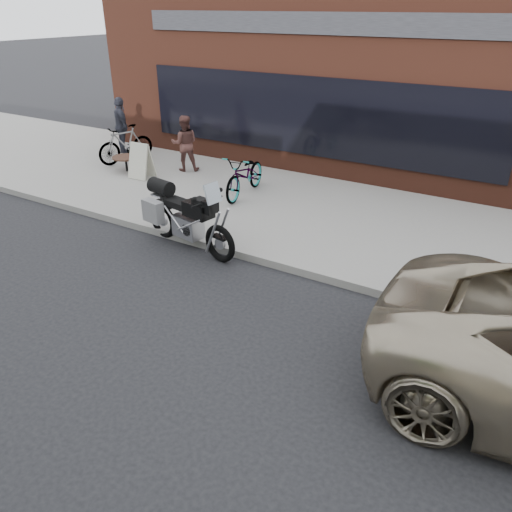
{
  "coord_description": "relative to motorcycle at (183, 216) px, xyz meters",
  "views": [
    {
      "loc": [
        3.67,
        -3.02,
        4.33
      ],
      "look_at": [
        0.14,
        2.84,
        0.85
      ],
      "focal_mm": 35.0,
      "sensor_mm": 36.0,
      "label": 1
    }
  ],
  "objects": [
    {
      "name": "near_sidewalk",
      "position": [
        2.16,
        3.1,
        -0.57
      ],
      "size": [
        44.0,
        6.0,
        0.15
      ],
      "primitive_type": "cube",
      "color": "gray",
      "rests_on": "ground"
    },
    {
      "name": "bicycle_rear",
      "position": [
        -4.83,
        3.42,
        0.03
      ],
      "size": [
        0.95,
        1.83,
        1.06
      ],
      "primitive_type": "imported",
      "rotation": [
        0.0,
        0.0,
        -0.27
      ],
      "color": "gray",
      "rests_on": "near_sidewalk"
    },
    {
      "name": "cafe_table",
      "position": [
        -4.19,
        2.73,
        -0.12
      ],
      "size": [
        0.72,
        0.72,
        0.41
      ],
      "color": "black",
      "rests_on": "near_sidewalk"
    },
    {
      "name": "motorcycle",
      "position": [
        0.0,
        0.0,
        0.0
      ],
      "size": [
        2.36,
        0.83,
        1.5
      ],
      "rotation": [
        0.0,
        0.0,
        -0.18
      ],
      "color": "black",
      "rests_on": "ground"
    },
    {
      "name": "bicycle_front",
      "position": [
        -0.34,
        2.81,
        0.01
      ],
      "size": [
        0.91,
        2.0,
        1.02
      ],
      "primitive_type": "imported",
      "rotation": [
        0.0,
        0.0,
        0.12
      ],
      "color": "gray",
      "rests_on": "near_sidewalk"
    },
    {
      "name": "cafe_patron_right",
      "position": [
        -5.54,
        4.02,
        0.35
      ],
      "size": [
        1.07,
        0.86,
        1.7
      ],
      "primitive_type": "imported",
      "rotation": [
        0.0,
        0.0,
        2.62
      ],
      "color": "#30323E",
      "rests_on": "near_sidewalk"
    },
    {
      "name": "cafe_patron_left",
      "position": [
        -2.83,
        3.66,
        0.26
      ],
      "size": [
        0.93,
        0.89,
        1.51
      ],
      "primitive_type": "imported",
      "rotation": [
        0.0,
        0.0,
        3.78
      ],
      "color": "brown",
      "rests_on": "near_sidewalk"
    },
    {
      "name": "storefront",
      "position": [
        0.16,
        10.08,
        1.6
      ],
      "size": [
        14.0,
        10.07,
        4.5
      ],
      "color": "#5B2B1D",
      "rests_on": "ground"
    },
    {
      "name": "sandwich_sign",
      "position": [
        -3.45,
        2.56,
        -0.04
      ],
      "size": [
        0.6,
        0.55,
        0.92
      ],
      "rotation": [
        0.0,
        0.0,
        0.04
      ],
      "color": "beige",
      "rests_on": "near_sidewalk"
    },
    {
      "name": "ground",
      "position": [
        2.16,
        -3.9,
        -0.65
      ],
      "size": [
        120.0,
        120.0,
        0.0
      ],
      "primitive_type": "plane",
      "color": "black",
      "rests_on": "ground"
    }
  ]
}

